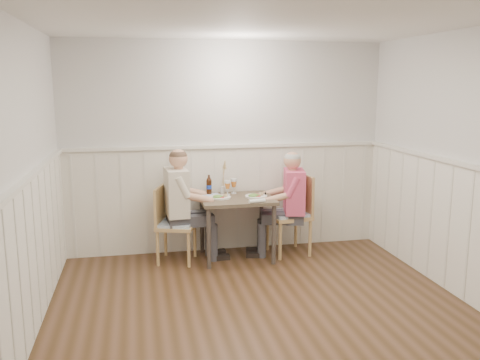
{
  "coord_description": "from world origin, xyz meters",
  "views": [
    {
      "loc": [
        -1.1,
        -3.94,
        2.07
      ],
      "look_at": [
        0.05,
        1.64,
        1.0
      ],
      "focal_mm": 38.0,
      "sensor_mm": 36.0,
      "label": 1
    }
  ],
  "objects_px": {
    "diner_cream": "(181,214)",
    "grass_vase": "(222,178)",
    "man_in_pink": "(290,212)",
    "chair_right": "(293,211)",
    "chair_left": "(172,221)",
    "dining_table": "(237,206)",
    "beer_bottle": "(209,186)"
  },
  "relations": [
    {
      "from": "chair_left",
      "to": "chair_right",
      "type": "bearing_deg",
      "value": 0.35
    },
    {
      "from": "grass_vase",
      "to": "chair_left",
      "type": "bearing_deg",
      "value": -162.33
    },
    {
      "from": "beer_bottle",
      "to": "chair_left",
      "type": "bearing_deg",
      "value": -156.16
    },
    {
      "from": "dining_table",
      "to": "man_in_pink",
      "type": "xyz_separation_m",
      "value": [
        0.67,
        -0.02,
        -0.1
      ]
    },
    {
      "from": "man_in_pink",
      "to": "diner_cream",
      "type": "bearing_deg",
      "value": 177.85
    },
    {
      "from": "chair_right",
      "to": "beer_bottle",
      "type": "relative_size",
      "value": 4.09
    },
    {
      "from": "diner_cream",
      "to": "chair_right",
      "type": "bearing_deg",
      "value": 0.83
    },
    {
      "from": "chair_right",
      "to": "dining_table",
      "type": "bearing_deg",
      "value": -175.96
    },
    {
      "from": "dining_table",
      "to": "diner_cream",
      "type": "relative_size",
      "value": 0.63
    },
    {
      "from": "dining_table",
      "to": "chair_left",
      "type": "relative_size",
      "value": 0.96
    },
    {
      "from": "man_in_pink",
      "to": "beer_bottle",
      "type": "distance_m",
      "value": 1.04
    },
    {
      "from": "chair_right",
      "to": "chair_left",
      "type": "relative_size",
      "value": 1.09
    },
    {
      "from": "chair_right",
      "to": "chair_left",
      "type": "distance_m",
      "value": 1.5
    },
    {
      "from": "grass_vase",
      "to": "chair_right",
      "type": "bearing_deg",
      "value": -13.0
    },
    {
      "from": "diner_cream",
      "to": "grass_vase",
      "type": "relative_size",
      "value": 3.15
    },
    {
      "from": "chair_right",
      "to": "diner_cream",
      "type": "xyz_separation_m",
      "value": [
        -1.39,
        -0.02,
        0.04
      ]
    },
    {
      "from": "man_in_pink",
      "to": "chair_right",
      "type": "bearing_deg",
      "value": 50.46
    },
    {
      "from": "chair_right",
      "to": "diner_cream",
      "type": "height_order",
      "value": "diner_cream"
    },
    {
      "from": "chair_left",
      "to": "man_in_pink",
      "type": "relative_size",
      "value": 0.69
    },
    {
      "from": "chair_right",
      "to": "man_in_pink",
      "type": "relative_size",
      "value": 0.75
    },
    {
      "from": "man_in_pink",
      "to": "diner_cream",
      "type": "distance_m",
      "value": 1.33
    },
    {
      "from": "dining_table",
      "to": "chair_left",
      "type": "height_order",
      "value": "chair_left"
    },
    {
      "from": "chair_right",
      "to": "grass_vase",
      "type": "relative_size",
      "value": 2.27
    },
    {
      "from": "chair_left",
      "to": "man_in_pink",
      "type": "distance_m",
      "value": 1.44
    },
    {
      "from": "chair_left",
      "to": "beer_bottle",
      "type": "bearing_deg",
      "value": 23.84
    },
    {
      "from": "diner_cream",
      "to": "dining_table",
      "type": "bearing_deg",
      "value": -2.65
    },
    {
      "from": "dining_table",
      "to": "diner_cream",
      "type": "distance_m",
      "value": 0.67
    },
    {
      "from": "diner_cream",
      "to": "beer_bottle",
      "type": "relative_size",
      "value": 5.69
    },
    {
      "from": "chair_left",
      "to": "grass_vase",
      "type": "xyz_separation_m",
      "value": [
        0.65,
        0.21,
        0.46
      ]
    },
    {
      "from": "diner_cream",
      "to": "grass_vase",
      "type": "bearing_deg",
      "value": 21.91
    },
    {
      "from": "diner_cream",
      "to": "beer_bottle",
      "type": "height_order",
      "value": "diner_cream"
    },
    {
      "from": "dining_table",
      "to": "chair_right",
      "type": "relative_size",
      "value": 0.88
    }
  ]
}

